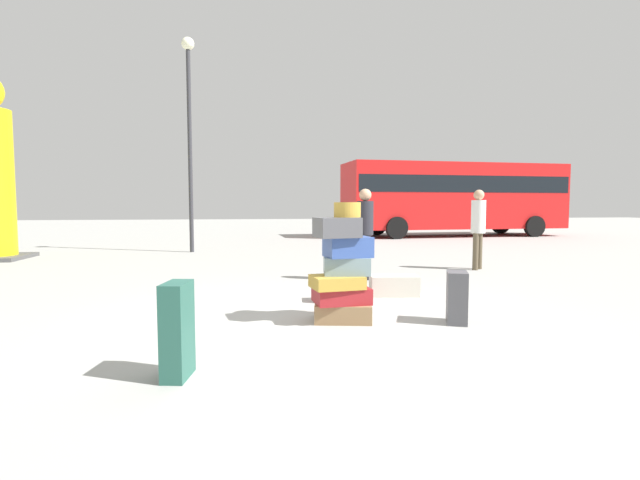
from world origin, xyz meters
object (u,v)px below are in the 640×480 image
object	(u,v)px
suitcase_charcoal_upright_blue	(457,297)
suitcase_maroon_white_trunk	(340,293)
suitcase_tower	(343,273)
person_tourist_with_camera	(478,222)
lamp_post	(189,113)
person_bearded_onlooker	(365,226)
suitcase_teal_left_side	(177,330)
parked_bus	(454,194)
suitcase_cream_foreground_near	(394,285)

from	to	relation	value
suitcase_charcoal_upright_blue	suitcase_maroon_white_trunk	world-z (taller)	suitcase_charcoal_upright_blue
suitcase_tower	person_tourist_with_camera	bearing A→B (deg)	46.57
suitcase_maroon_white_trunk	lamp_post	bearing A→B (deg)	116.59
suitcase_tower	person_tourist_with_camera	world-z (taller)	person_tourist_with_camera
suitcase_tower	suitcase_charcoal_upright_blue	distance (m)	1.36
suitcase_charcoal_upright_blue	suitcase_maroon_white_trunk	size ratio (longest dim) A/B	0.91
person_bearded_onlooker	person_tourist_with_camera	bearing A→B (deg)	147.48
suitcase_teal_left_side	person_bearded_onlooker	world-z (taller)	person_bearded_onlooker
suitcase_maroon_white_trunk	parked_bus	distance (m)	15.29
suitcase_teal_left_side	person_tourist_with_camera	xyz separation A→B (m)	(5.41, 5.56, 0.62)
suitcase_charcoal_upright_blue	suitcase_tower	bearing A→B (deg)	-172.57
suitcase_cream_foreground_near	person_bearded_onlooker	world-z (taller)	person_bearded_onlooker
suitcase_tower	person_tourist_with_camera	size ratio (longest dim) A/B	0.83
suitcase_teal_left_side	suitcase_maroon_white_trunk	bearing A→B (deg)	66.32
suitcase_charcoal_upright_blue	person_tourist_with_camera	size ratio (longest dim) A/B	0.36
suitcase_cream_foreground_near	lamp_post	bearing A→B (deg)	124.93
person_bearded_onlooker	person_tourist_with_camera	distance (m)	2.95
suitcase_tower	suitcase_teal_left_side	distance (m)	2.33
suitcase_teal_left_side	suitcase_charcoal_upright_blue	bearing A→B (deg)	34.09
suitcase_cream_foreground_near	person_bearded_onlooker	xyz separation A→B (m)	(-0.10, 1.43, 0.84)
suitcase_maroon_white_trunk	lamp_post	world-z (taller)	lamp_post
suitcase_charcoal_upright_blue	person_bearded_onlooker	world-z (taller)	person_bearded_onlooker
suitcase_maroon_white_trunk	person_tourist_with_camera	world-z (taller)	person_tourist_with_camera
suitcase_maroon_white_trunk	person_bearded_onlooker	xyz separation A→B (m)	(0.80, 1.70, 0.88)
lamp_post	suitcase_maroon_white_trunk	bearing A→B (deg)	-68.82
suitcase_tower	suitcase_teal_left_side	xyz separation A→B (m)	(-1.67, -1.61, -0.20)
person_tourist_with_camera	suitcase_cream_foreground_near	bearing A→B (deg)	1.44
suitcase_teal_left_side	lamp_post	distance (m)	10.98
suitcase_maroon_white_trunk	lamp_post	size ratio (longest dim) A/B	0.11
suitcase_teal_left_side	parked_bus	world-z (taller)	parked_bus
person_bearded_onlooker	lamp_post	size ratio (longest dim) A/B	0.27
person_bearded_onlooker	lamp_post	bearing A→B (deg)	-111.71
suitcase_tower	parked_bus	xyz separation A→B (m)	(7.89, 14.26, 1.25)
suitcase_teal_left_side	suitcase_cream_foreground_near	world-z (taller)	suitcase_teal_left_side
person_bearded_onlooker	parked_bus	distance (m)	13.35
suitcase_cream_foreground_near	parked_bus	size ratio (longest dim) A/B	0.07
suitcase_charcoal_upright_blue	suitcase_cream_foreground_near	bearing A→B (deg)	117.57
person_bearded_onlooker	lamp_post	world-z (taller)	lamp_post
suitcase_tower	lamp_post	world-z (taller)	lamp_post
suitcase_tower	person_bearded_onlooker	bearing A→B (deg)	70.86
suitcase_maroon_white_trunk	person_tourist_with_camera	bearing A→B (deg)	43.67
suitcase_charcoal_upright_blue	suitcase_cream_foreground_near	world-z (taller)	suitcase_charcoal_upright_blue
suitcase_tower	suitcase_charcoal_upright_blue	world-z (taller)	suitcase_tower
lamp_post	parked_bus	bearing A→B (deg)	27.61
suitcase_tower	person_bearded_onlooker	world-z (taller)	person_bearded_onlooker
person_bearded_onlooker	parked_bus	size ratio (longest dim) A/B	0.17
suitcase_tower	suitcase_maroon_white_trunk	world-z (taller)	suitcase_tower
suitcase_teal_left_side	person_bearded_onlooker	distance (m)	5.24
person_tourist_with_camera	suitcase_tower	bearing A→B (deg)	4.40
person_tourist_with_camera	suitcase_teal_left_side	bearing A→B (deg)	3.62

